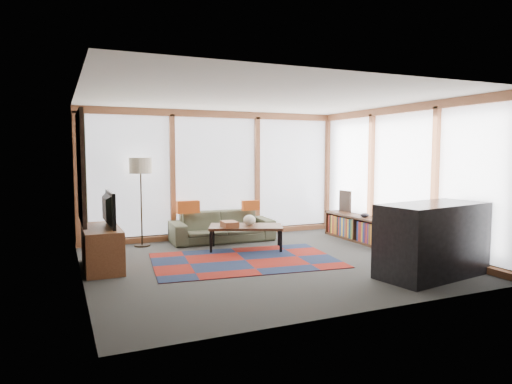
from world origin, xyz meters
name	(u,v)px	position (x,y,z in m)	size (l,w,h in m)	color
ground	(266,262)	(0.00, 0.00, 0.00)	(5.50, 5.50, 0.00)	#2C2D2B
room_envelope	(278,165)	(0.49, 0.56, 1.54)	(5.52, 5.02, 2.62)	#3D352D
rug	(245,260)	(-0.26, 0.24, 0.01)	(2.94, 1.89, 0.01)	maroon
sofa	(222,226)	(-0.06, 1.95, 0.29)	(2.01, 0.79, 0.59)	#393A29
pillow_left	(188,207)	(-0.73, 1.99, 0.71)	(0.44, 0.13, 0.24)	#B84C18
pillow_right	(251,205)	(0.55, 1.92, 0.69)	(0.37, 0.11, 0.20)	#B84C18
floor_lamp	(141,202)	(-1.60, 2.08, 0.83)	(0.42, 0.42, 1.66)	#2D2217
coffee_table	(246,238)	(0.08, 1.03, 0.22)	(1.31, 0.65, 0.44)	#362114
book_stack	(230,224)	(-0.25, 0.98, 0.49)	(0.25, 0.31, 0.10)	brown
vase	(249,220)	(0.15, 1.03, 0.53)	(0.22, 0.22, 0.19)	silver
bookshelf	(360,229)	(2.43, 0.81, 0.25)	(0.37, 2.01, 0.50)	#362114
bowl_a	(381,218)	(2.45, 0.21, 0.55)	(0.19, 0.19, 0.10)	black
bowl_b	(365,215)	(2.41, 0.66, 0.55)	(0.17, 0.17, 0.09)	black
shelf_picture	(345,201)	(2.55, 1.52, 0.73)	(0.04, 0.34, 0.45)	black
tv_console	(102,248)	(-2.44, 0.66, 0.32)	(0.53, 1.27, 0.63)	brown
television	(104,209)	(-2.39, 0.66, 0.90)	(0.93, 0.12, 0.54)	black
bar_counter	(432,240)	(1.83, -1.67, 0.52)	(1.64, 0.77, 1.04)	black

